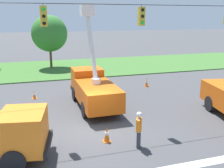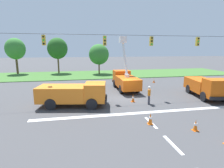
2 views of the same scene
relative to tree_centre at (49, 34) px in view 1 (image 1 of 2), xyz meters
The scene contains 9 objects.
ground_plane 19.02m from the tree_centre, 87.71° to the right, with size 200.00×200.00×0.00m, color #424244.
grass_verge 4.16m from the tree_centre, 37.04° to the right, with size 56.00×12.00×0.10m, color #3D6B2D.
signal_gantry 18.58m from the tree_centre, 87.59° to the right, with size 26.20×0.33×7.20m.
tree_centre is the anchor object (origin of this frame).
utility_truck_bucket_lift 15.10m from the tree_centre, 83.63° to the right, with size 2.35×6.42×6.83m.
road_worker 21.58m from the tree_centre, 83.86° to the right, with size 0.40×0.58×1.77m.
traffic_cone_foreground_left 20.61m from the tree_centre, 87.15° to the right, with size 0.36×0.36×0.77m.
traffic_cone_foreground_right 12.67m from the tree_centre, 100.67° to the right, with size 0.36×0.36×0.60m.
traffic_cone_mid_left 13.82m from the tree_centre, 56.46° to the right, with size 0.36×0.36×0.74m.
Camera 1 is at (-3.02, -13.07, 5.99)m, focal length 42.00 mm.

